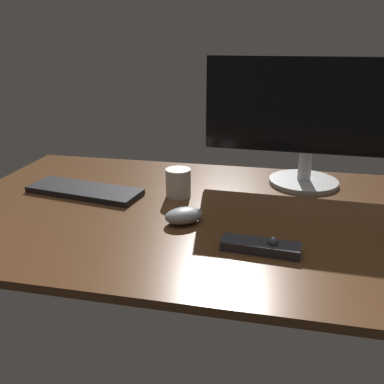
{
  "coord_description": "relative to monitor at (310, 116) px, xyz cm",
  "views": [
    {
      "loc": [
        18.95,
        -101.14,
        46.63
      ],
      "look_at": [
        -1.8,
        -2.41,
        8.0
      ],
      "focal_mm": 38.33,
      "sensor_mm": 36.0,
      "label": 1
    }
  ],
  "objects": [
    {
      "name": "computer_mouse",
      "position": [
        -31.05,
        -36.69,
        -19.7
      ],
      "size": [
        11.89,
        10.98,
        3.97
      ],
      "primitive_type": "ellipsoid",
      "rotation": [
        0.0,
        0.0,
        0.6
      ],
      "color": "#999EA5",
      "rests_on": "desk"
    },
    {
      "name": "monitor",
      "position": [
        0.0,
        0.0,
        0.0
      ],
      "size": [
        63.97,
        21.79,
        39.07
      ],
      "rotation": [
        0.0,
        0.0,
        -0.03
      ],
      "color": "silver",
      "rests_on": "desk"
    },
    {
      "name": "keyboard",
      "position": [
        -65.05,
        -22.53,
        -20.82
      ],
      "size": [
        36.26,
        16.9,
        1.73
      ],
      "primitive_type": "cube",
      "rotation": [
        0.0,
        0.0,
        -0.16
      ],
      "color": "black",
      "rests_on": "desk"
    },
    {
      "name": "desk",
      "position": [
        -28.49,
        -27.77,
        -22.68
      ],
      "size": [
        140.0,
        84.0,
        2.0
      ],
      "primitive_type": "cube",
      "color": "brown",
      "rests_on": "ground"
    },
    {
      "name": "media_remote",
      "position": [
        -11.06,
        -47.49,
        -20.5
      ],
      "size": [
        17.68,
        6.41,
        3.76
      ],
      "rotation": [
        0.0,
        0.0,
        -0.08
      ],
      "color": "#2D2D33",
      "rests_on": "desk"
    },
    {
      "name": "coffee_mug",
      "position": [
        -36.79,
        -18.92,
        -17.5
      ],
      "size": [
        7.38,
        7.38,
        8.37
      ],
      "primitive_type": "cylinder",
      "color": "silver",
      "rests_on": "desk"
    }
  ]
}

